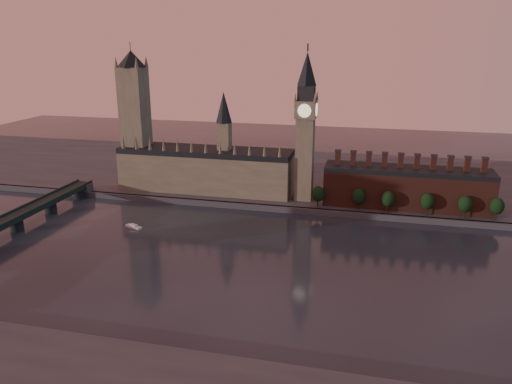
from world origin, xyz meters
TOP-DOWN VIEW (x-y plane):
  - ground at (0.00, 0.00)m, footprint 900.00×900.00m
  - north_bank at (0.00, 178.04)m, footprint 900.00×182.00m
  - palace_of_westminster at (-64.41, 114.91)m, footprint 130.00×30.30m
  - victoria_tower at (-120.00, 115.00)m, footprint 24.00×24.00m
  - big_ben at (10.00, 110.00)m, footprint 15.00×15.00m
  - chimney_block at (80.00, 110.00)m, footprint 110.00×25.00m
  - embankment_tree_0 at (22.11, 94.08)m, footprint 8.60×8.60m
  - embankment_tree_1 at (48.91, 95.17)m, footprint 8.60×8.60m
  - embankment_tree_2 at (67.99, 93.54)m, footprint 8.60×8.60m
  - embankment_tree_3 at (92.84, 94.55)m, footprint 8.60×8.60m
  - embankment_tree_4 at (115.58, 94.21)m, footprint 8.60×8.60m
  - embankment_tree_5 at (134.49, 94.55)m, footprint 8.60×8.60m
  - river_boat at (-86.88, 38.03)m, footprint 12.53×7.62m

SIDE VIEW (x-z plane):
  - ground at x=0.00m, z-range 0.00..0.00m
  - river_boat at x=-86.88m, z-range -0.28..2.14m
  - north_bank at x=0.00m, z-range 0.00..4.00m
  - embankment_tree_0 at x=22.11m, z-range 6.03..20.91m
  - embankment_tree_1 at x=48.91m, z-range 6.03..20.91m
  - embankment_tree_2 at x=67.99m, z-range 6.03..20.91m
  - embankment_tree_3 at x=92.84m, z-range 6.03..20.91m
  - embankment_tree_4 at x=115.58m, z-range 6.03..20.91m
  - embankment_tree_5 at x=134.49m, z-range 6.03..20.91m
  - chimney_block at x=80.00m, z-range -0.68..36.32m
  - palace_of_westminster at x=-64.41m, z-range -15.37..58.63m
  - big_ben at x=10.00m, z-range 3.33..110.33m
  - victoria_tower at x=-120.00m, z-range 5.09..113.09m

